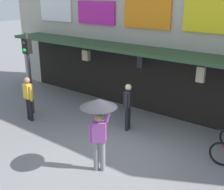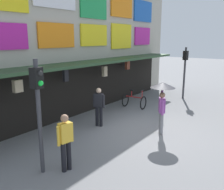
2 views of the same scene
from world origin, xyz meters
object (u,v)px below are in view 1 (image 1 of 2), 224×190
object	(u,v)px
pedestrian_with_umbrella	(99,115)
traffic_light_near	(28,61)
pedestrian_in_purple	(128,104)
pedestrian_in_yellow	(28,96)

from	to	relation	value
pedestrian_with_umbrella	traffic_light_near	bearing A→B (deg)	163.01
pedestrian_with_umbrella	pedestrian_in_purple	bearing A→B (deg)	107.74
pedestrian_in_yellow	pedestrian_with_umbrella	size ratio (longest dim) A/B	0.81
traffic_light_near	pedestrian_in_purple	xyz separation A→B (m)	(3.85, 1.10, -1.19)
pedestrian_in_yellow	pedestrian_with_umbrella	bearing A→B (deg)	-12.65
pedestrian_in_purple	pedestrian_with_umbrella	distance (m)	2.74
pedestrian_with_umbrella	pedestrian_in_yellow	bearing A→B (deg)	167.35
pedestrian_in_yellow	pedestrian_with_umbrella	xyz separation A→B (m)	(4.20, -0.94, 0.69)
pedestrian_in_purple	pedestrian_in_yellow	world-z (taller)	same
pedestrian_in_purple	pedestrian_in_yellow	distance (m)	3.75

